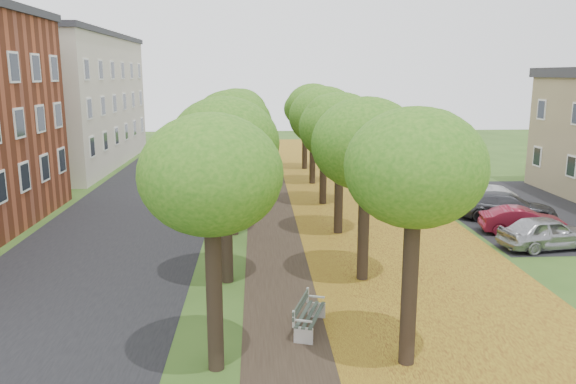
{
  "coord_description": "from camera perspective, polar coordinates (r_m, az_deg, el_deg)",
  "views": [
    {
      "loc": [
        -1.15,
        -12.87,
        7.19
      ],
      "look_at": [
        0.13,
        9.4,
        2.5
      ],
      "focal_mm": 35.0,
      "sensor_mm": 36.0,
      "label": 1
    }
  ],
  "objects": [
    {
      "name": "car_white",
      "position": [
        33.45,
        18.08,
        0.1
      ],
      "size": [
        5.58,
        3.97,
        1.41
      ],
      "primitive_type": "imported",
      "rotation": [
        0.0,
        0.0,
        1.21
      ],
      "color": "silver",
      "rests_on": "ground"
    },
    {
      "name": "parking_lot",
      "position": [
        33.16,
        23.03,
        -1.61
      ],
      "size": [
        9.0,
        16.0,
        0.01
      ],
      "primitive_type": "cube",
      "color": "black",
      "rests_on": "ground"
    },
    {
      "name": "street_asphalt",
      "position": [
        29.47,
        -15.64,
        -2.69
      ],
      "size": [
        8.0,
        70.0,
        0.01
      ],
      "primitive_type": "cube",
      "color": "black",
      "rests_on": "ground"
    },
    {
      "name": "bench",
      "position": [
        16.39,
        2.07,
        -12.33
      ],
      "size": [
        1.11,
        1.98,
        0.9
      ],
      "rotation": [
        0.0,
        0.0,
        1.26
      ],
      "color": "#2D3830",
      "rests_on": "ground"
    },
    {
      "name": "tree_row_west",
      "position": [
        27.99,
        -5.47,
        7.11
      ],
      "size": [
        3.49,
        33.49,
        6.43
      ],
      "color": "black",
      "rests_on": "ground"
    },
    {
      "name": "car_grey",
      "position": [
        30.21,
        21.34,
        -1.38
      ],
      "size": [
        5.09,
        3.18,
        1.37
      ],
      "primitive_type": "imported",
      "rotation": [
        0.0,
        0.0,
        1.28
      ],
      "color": "#313236",
      "rests_on": "ground"
    },
    {
      "name": "ground",
      "position": [
        14.79,
        1.66,
        -17.22
      ],
      "size": [
        120.0,
        120.0,
        0.0
      ],
      "primitive_type": "plane",
      "color": "#2D4C19",
      "rests_on": "ground"
    },
    {
      "name": "footpath",
      "position": [
        28.8,
        -0.9,
        -2.58
      ],
      "size": [
        3.2,
        70.0,
        0.01
      ],
      "primitive_type": "cube",
      "color": "black",
      "rests_on": "ground"
    },
    {
      "name": "leaf_verge",
      "position": [
        29.43,
        8.89,
        -2.4
      ],
      "size": [
        7.5,
        70.0,
        0.01
      ],
      "primitive_type": "cube",
      "color": "#AB931F",
      "rests_on": "ground"
    },
    {
      "name": "car_silver",
      "position": [
        25.93,
        24.84,
        -3.76
      ],
      "size": [
        4.3,
        2.29,
        1.39
      ],
      "primitive_type": "imported",
      "rotation": [
        0.0,
        0.0,
        1.74
      ],
      "color": "#A2A2A6",
      "rests_on": "ground"
    },
    {
      "name": "building_cream",
      "position": [
        48.57,
        -22.6,
        8.64
      ],
      "size": [
        10.3,
        20.3,
        10.4
      ],
      "color": "beige",
      "rests_on": "ground"
    },
    {
      "name": "tree_row_east",
      "position": [
        28.22,
        4.4,
        7.17
      ],
      "size": [
        3.49,
        33.49,
        6.43
      ],
      "color": "black",
      "rests_on": "ground"
    },
    {
      "name": "car_red",
      "position": [
        27.85,
        22.71,
        -2.73
      ],
      "size": [
        3.9,
        1.96,
        1.23
      ],
      "primitive_type": "imported",
      "rotation": [
        0.0,
        0.0,
        1.39
      ],
      "color": "maroon",
      "rests_on": "ground"
    }
  ]
}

